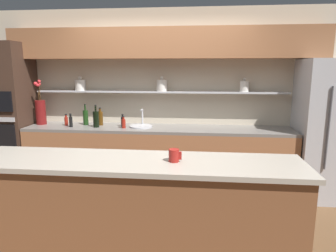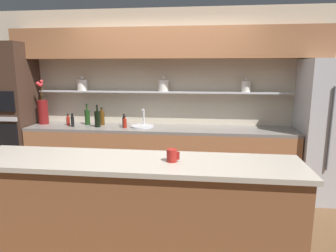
# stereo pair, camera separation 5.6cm
# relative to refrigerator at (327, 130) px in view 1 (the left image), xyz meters

# --- Properties ---
(ground_plane) EXTENTS (12.00, 12.00, 0.00)m
(ground_plane) POSITION_rel_refrigerator_xyz_m (-2.22, -1.20, -0.94)
(ground_plane) COLOR brown
(back_wall_unit) EXTENTS (5.20, 0.44, 2.60)m
(back_wall_unit) POSITION_rel_refrigerator_xyz_m (-2.22, 0.33, 0.61)
(back_wall_unit) COLOR beige
(back_wall_unit) RESTS_ON ground_plane
(back_counter_unit) EXTENTS (3.78, 0.62, 0.92)m
(back_counter_unit) POSITION_rel_refrigerator_xyz_m (-2.29, 0.04, -0.48)
(back_counter_unit) COLOR #99603D
(back_counter_unit) RESTS_ON ground_plane
(island_counter) EXTENTS (2.74, 0.61, 1.02)m
(island_counter) POSITION_rel_refrigerator_xyz_m (-2.22, -1.82, -0.42)
(island_counter) COLOR brown
(island_counter) RESTS_ON ground_plane
(refrigerator) EXTENTS (0.76, 0.73, 1.87)m
(refrigerator) POSITION_rel_refrigerator_xyz_m (0.00, 0.00, 0.00)
(refrigerator) COLOR #B7B7BC
(refrigerator) RESTS_ON ground_plane
(oven_tower) EXTENTS (0.62, 0.64, 2.11)m
(oven_tower) POSITION_rel_refrigerator_xyz_m (-4.51, 0.04, 0.12)
(oven_tower) COLOR #3D281E
(oven_tower) RESTS_ON ground_plane
(flower_vase) EXTENTS (0.15, 0.16, 0.67)m
(flower_vase) POSITION_rel_refrigerator_xyz_m (-4.06, 0.10, 0.19)
(flower_vase) COLOR maroon
(flower_vase) RESTS_ON back_counter_unit
(sink_fixture) EXTENTS (0.32, 0.32, 0.25)m
(sink_fixture) POSITION_rel_refrigerator_xyz_m (-2.53, 0.05, 0.01)
(sink_fixture) COLOR #B7B7BC
(sink_fixture) RESTS_ON back_counter_unit
(bottle_wine_0) EXTENTS (0.07, 0.07, 0.31)m
(bottle_wine_0) POSITION_rel_refrigerator_xyz_m (-3.38, 0.12, 0.10)
(bottle_wine_0) COLOR #193814
(bottle_wine_0) RESTS_ON back_counter_unit
(bottle_sauce_1) EXTENTS (0.05, 0.05, 0.17)m
(bottle_sauce_1) POSITION_rel_refrigerator_xyz_m (-3.64, 0.04, 0.06)
(bottle_sauce_1) COLOR maroon
(bottle_sauce_1) RESTS_ON back_counter_unit
(bottle_sauce_2) EXTENTS (0.05, 0.05, 0.18)m
(bottle_sauce_2) POSITION_rel_refrigerator_xyz_m (-2.80, 0.06, 0.06)
(bottle_sauce_2) COLOR black
(bottle_sauce_2) RESTS_ON back_counter_unit
(bottle_sauce_3) EXTENTS (0.05, 0.05, 0.19)m
(bottle_sauce_3) POSITION_rel_refrigerator_xyz_m (-3.53, -0.06, 0.07)
(bottle_sauce_3) COLOR black
(bottle_sauce_3) RESTS_ON back_counter_unit
(bottle_spirit_4) EXTENTS (0.08, 0.08, 0.26)m
(bottle_spirit_4) POSITION_rel_refrigerator_xyz_m (-3.15, 0.13, 0.09)
(bottle_spirit_4) COLOR #4C2D0C
(bottle_spirit_4) RESTS_ON back_counter_unit
(bottle_sauce_5) EXTENTS (0.06, 0.06, 0.17)m
(bottle_sauce_5) POSITION_rel_refrigerator_xyz_m (-2.76, -0.06, 0.05)
(bottle_sauce_5) COLOR maroon
(bottle_sauce_5) RESTS_ON back_counter_unit
(bottle_wine_6) EXTENTS (0.08, 0.08, 0.32)m
(bottle_wine_6) POSITION_rel_refrigerator_xyz_m (-3.16, -0.04, 0.10)
(bottle_wine_6) COLOR black
(bottle_wine_6) RESTS_ON back_counter_unit
(coffee_mug) EXTENTS (0.10, 0.08, 0.10)m
(coffee_mug) POSITION_rel_refrigerator_xyz_m (-1.90, -1.82, 0.14)
(coffee_mug) COLOR maroon
(coffee_mug) RESTS_ON island_counter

